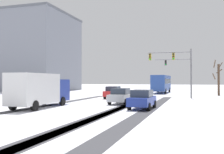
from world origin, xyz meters
TOP-DOWN VIEW (x-y plane):
  - wheel_track_left_lane at (2.59, 15.74)m, footprint 0.96×34.62m
  - wheel_track_right_lane at (5.07, 15.74)m, footprint 1.19×34.62m
  - wheel_track_center at (2.36, 15.74)m, footprint 1.08×34.62m
  - wheel_track_oncoming at (-4.98, 15.74)m, footprint 1.14×34.62m
  - sidewalk_kerb_right at (9.75, 14.16)m, footprint 4.00×34.62m
  - traffic_signal_far_right at (6.62, 41.33)m, footprint 6.30×0.67m
  - traffic_signal_near_right at (6.44, 29.34)m, footprint 5.61×0.66m
  - car_red_lead at (-1.66, 28.01)m, footprint 1.86×4.12m
  - car_silver_second at (1.46, 20.39)m, footprint 1.92×4.14m
  - car_blue_third at (4.42, 16.48)m, footprint 1.95×4.16m
  - bus_oncoming at (2.76, 45.62)m, footprint 2.80×11.04m
  - box_truck_delivery at (-4.45, 14.71)m, footprint 2.38×7.43m
  - bare_tree_sidewalk_far at (12.47, 39.44)m, footprint 1.59×1.70m
  - office_building_far_left_block at (-30.67, 48.41)m, footprint 23.35×17.46m

SIDE VIEW (x-z plane):
  - wheel_track_left_lane at x=2.59m, z-range 0.00..0.01m
  - wheel_track_right_lane at x=5.07m, z-range 0.00..0.01m
  - wheel_track_center at x=2.36m, z-range 0.00..0.01m
  - wheel_track_oncoming at x=-4.98m, z-range 0.00..0.01m
  - sidewalk_kerb_right at x=9.75m, z-range 0.00..0.12m
  - car_red_lead at x=-1.66m, z-range 0.01..1.63m
  - car_silver_second at x=1.46m, z-range 0.01..1.63m
  - car_blue_third at x=4.42m, z-range 0.01..1.63m
  - box_truck_delivery at x=-4.45m, z-range 0.12..3.14m
  - bus_oncoming at x=2.76m, z-range 0.30..3.68m
  - bare_tree_sidewalk_far at x=12.47m, z-range -0.08..5.72m
  - traffic_signal_far_right at x=6.62m, z-range 1.19..7.69m
  - traffic_signal_near_right at x=6.44m, z-range 1.38..7.88m
  - office_building_far_left_block at x=-30.67m, z-range 0.01..18.05m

